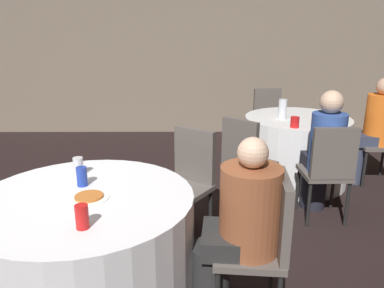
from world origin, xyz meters
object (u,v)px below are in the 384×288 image
object	(u,v)px
chair_near_northeast	(189,174)
person_blue_shirt	(323,155)
table_far	(295,150)
person_orange_shirt	(372,131)
chair_far_southwest	(245,156)
bottle_far	(283,109)
chair_far_south	(329,166)
chair_far_north	(268,116)
soda_can_silver	(78,166)
soda_can_red	(82,217)
person_floral_shirt	(237,229)
soda_can_blue	(82,177)
table_near	(89,253)
chair_near_east	(265,236)
pizza_plate_near	(89,197)

from	to	relation	value
chair_near_northeast	person_blue_shirt	world-z (taller)	person_blue_shirt
table_far	person_orange_shirt	distance (m)	0.86
chair_near_northeast	person_orange_shirt	xyz separation A→B (m)	(2.04, 1.15, 0.05)
chair_far_southwest	bottle_far	distance (m)	0.87
table_far	chair_far_south	size ratio (longest dim) A/B	1.28
chair_far_north	soda_can_silver	xyz separation A→B (m)	(-1.83, -2.70, 0.27)
person_blue_shirt	soda_can_silver	distance (m)	2.16
soda_can_silver	bottle_far	xyz separation A→B (m)	(1.75, 1.64, 0.05)
soda_can_red	person_floral_shirt	bearing A→B (deg)	19.16
chair_far_southwest	soda_can_blue	distance (m)	1.69
person_blue_shirt	table_far	bearing A→B (deg)	90.00
person_floral_shirt	soda_can_blue	bearing A→B (deg)	80.86
table_near	soda_can_silver	world-z (taller)	soda_can_silver
chair_near_northeast	person_blue_shirt	bearing A→B (deg)	-128.41
soda_can_silver	soda_can_blue	size ratio (longest dim) A/B	1.00
table_near	chair_far_north	world-z (taller)	chair_far_north
chair_far_north	bottle_far	bearing A→B (deg)	79.03
table_near	chair_near_east	bearing A→B (deg)	-5.49
person_orange_shirt	person_floral_shirt	world-z (taller)	person_orange_shirt
chair_near_northeast	chair_near_east	bearing A→B (deg)	149.84
table_near	pizza_plate_near	xyz separation A→B (m)	(0.04, -0.02, 0.38)
table_near	table_far	bearing A→B (deg)	48.39
chair_far_north	chair_far_south	distance (m)	1.99
person_floral_shirt	soda_can_silver	distance (m)	1.12
chair_near_east	soda_can_silver	world-z (taller)	chair_near_east
chair_near_northeast	pizza_plate_near	bearing A→B (deg)	92.44
table_far	soda_can_blue	xyz separation A→B (m)	(-1.87, -1.89, 0.44)
table_far	chair_far_southwest	bearing A→B (deg)	-133.62
chair_far_north	chair_far_south	bearing A→B (deg)	86.99
chair_near_east	soda_can_red	xyz separation A→B (m)	(-0.96, -0.26, 0.27)
chair_far_south	person_floral_shirt	bearing A→B (deg)	-130.20
person_floral_shirt	pizza_plate_near	size ratio (longest dim) A/B	4.85
chair_far_south	bottle_far	distance (m)	1.00
soda_can_red	chair_far_southwest	bearing A→B (deg)	58.47
person_orange_shirt	person_floral_shirt	bearing A→B (deg)	142.75
table_far	soda_can_red	xyz separation A→B (m)	(-1.73, -2.42, 0.44)
table_near	chair_near_east	distance (m)	1.07
person_floral_shirt	bottle_far	size ratio (longest dim) A/B	5.28
person_orange_shirt	chair_near_east	bearing A→B (deg)	145.64
chair_near_east	person_blue_shirt	bearing A→B (deg)	-24.91
chair_near_east	person_orange_shirt	size ratio (longest dim) A/B	0.76
person_floral_shirt	soda_can_silver	xyz separation A→B (m)	(-1.01, 0.43, 0.23)
chair_far_north	person_orange_shirt	world-z (taller)	person_orange_shirt
chair_near_east	person_blue_shirt	distance (m)	1.54
chair_near_east	pizza_plate_near	world-z (taller)	chair_near_east
person_blue_shirt	person_orange_shirt	world-z (taller)	person_orange_shirt
chair_far_north	person_orange_shirt	bearing A→B (deg)	125.92
chair_far_north	chair_near_east	bearing A→B (deg)	71.54
person_floral_shirt	soda_can_blue	distance (m)	1.00
person_blue_shirt	person_floral_shirt	world-z (taller)	person_blue_shirt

